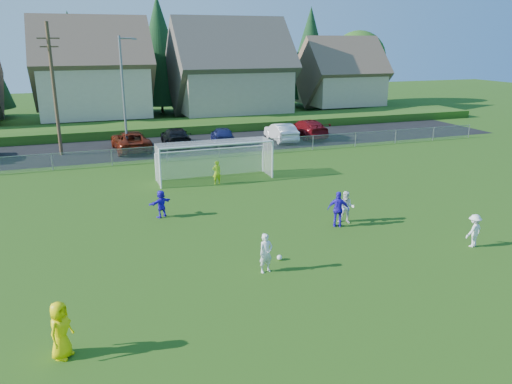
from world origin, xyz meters
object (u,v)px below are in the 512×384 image
soccer_ball (279,257)px  car_e (223,135)px  player_white_c (474,231)px  car_g (307,128)px  referee (60,330)px  soccer_goal (214,154)px  car_f (281,132)px  player_white_b (346,207)px  player_blue_a (338,209)px  goalkeeper (217,172)px  player_white_a (266,253)px  player_blue_b (161,204)px  car_c (131,141)px  car_d (176,137)px

soccer_ball → car_e: 24.46m
player_white_c → car_g: (4.18, 25.85, 0.08)m
referee → soccer_goal: soccer_goal is taller
car_f → soccer_goal: soccer_goal is taller
player_white_b → player_blue_a: 0.71m
player_white_b → goalkeeper: 9.82m
car_e → soccer_ball: bearing=87.4°
car_e → player_white_a: bearing=85.7°
soccer_ball → player_white_c: bearing=-10.2°
player_white_b → car_g: car_g is taller
player_blue_a → goalkeeper: 9.88m
player_white_c → car_f: 25.04m
player_blue_a → player_blue_b: bearing=-0.5°
player_white_a → player_white_b: (5.66, 3.76, 0.02)m
referee → car_e: 30.80m
player_white_c → car_e: car_e is taller
soccer_ball → car_e: bearing=79.4°
car_f → car_g: car_g is taller
player_blue_a → car_c: 22.49m
soccer_ball → car_c: 24.06m
car_g → player_blue_b: bearing=45.8°
car_c → soccer_goal: bearing=108.1°
player_blue_b → car_c: car_c is taller
car_f → car_c: bearing=0.2°
player_blue_a → goalkeeper: (-3.51, 9.23, -0.13)m
referee → car_d: referee is taller
goalkeeper → soccer_goal: 1.53m
player_blue_b → car_f: 21.38m
car_c → car_e: bearing=178.6°
referee → player_white_c: (16.81, 2.45, -0.13)m
player_blue_b → soccer_goal: size_ratio=0.19×
car_f → car_g: size_ratio=0.85×
referee → player_white_b: 14.77m
soccer_ball → car_f: car_f is taller
player_white_b → car_e: size_ratio=0.37×
player_white_b → player_blue_a: player_blue_a is taller
player_blue_b → player_white_a: bearing=82.0°
soccer_ball → car_c: (-3.36, 23.82, 0.68)m
soccer_ball → player_blue_a: size_ratio=0.12×
player_white_c → soccer_goal: soccer_goal is taller
soccer_ball → referee: 9.24m
player_blue_a → car_g: 23.34m
player_blue_a → soccer_goal: (-3.34, 10.48, 0.75)m
player_blue_b → car_e: car_e is taller
car_c → car_g: size_ratio=1.01×
referee → car_d: bearing=16.7°
player_blue_a → car_d: player_blue_a is taller
referee → car_e: size_ratio=0.40×
car_e → soccer_goal: soccer_goal is taller
player_blue_b → car_e: size_ratio=0.33×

